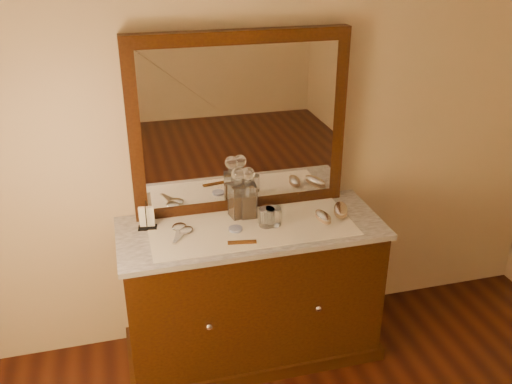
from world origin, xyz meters
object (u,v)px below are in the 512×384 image
at_px(brush_near, 323,217).
at_px(hand_mirror_outer, 179,228).
at_px(pin_dish, 235,229).
at_px(napkin_rack, 147,218).
at_px(brush_far, 341,210).
at_px(decanter_left, 238,198).
at_px(decanter_right, 248,198).
at_px(mirror_frame, 240,124).
at_px(hand_mirror_inner, 185,232).
at_px(dresser_cabinet, 252,293).
at_px(comb, 242,242).

height_order(brush_near, hand_mirror_outer, brush_near).
relative_size(pin_dish, napkin_rack, 0.50).
bearing_deg(brush_far, brush_near, -159.85).
bearing_deg(decanter_left, napkin_rack, -179.85).
relative_size(napkin_rack, decanter_right, 0.51).
bearing_deg(brush_far, mirror_frame, 154.90).
bearing_deg(hand_mirror_inner, brush_near, -4.14).
distance_m(decanter_left, brush_far, 0.58).
height_order(dresser_cabinet, hand_mirror_inner, hand_mirror_inner).
bearing_deg(brush_far, decanter_left, 167.88).
xyz_separation_m(decanter_right, hand_mirror_outer, (-0.40, -0.06, -0.11)).
bearing_deg(pin_dish, napkin_rack, 161.75).
bearing_deg(decanter_right, hand_mirror_inner, -164.76).
distance_m(brush_near, hand_mirror_inner, 0.76).
xyz_separation_m(brush_near, brush_far, (0.12, 0.05, 0.00)).
xyz_separation_m(dresser_cabinet, hand_mirror_outer, (-0.39, 0.05, 0.45)).
bearing_deg(brush_far, decanter_right, 167.70).
distance_m(comb, decanter_right, 0.32).
relative_size(brush_far, hand_mirror_inner, 1.01).
xyz_separation_m(decanter_left, brush_far, (0.56, -0.12, -0.09)).
bearing_deg(dresser_cabinet, brush_near, -6.34).
relative_size(dresser_cabinet, napkin_rack, 9.37).
height_order(dresser_cabinet, mirror_frame, mirror_frame).
bearing_deg(napkin_rack, hand_mirror_inner, -30.85).
distance_m(mirror_frame, decanter_left, 0.40).
bearing_deg(brush_far, comb, -164.52).
bearing_deg(pin_dish, dresser_cabinet, 16.65).
relative_size(mirror_frame, decanter_right, 4.07).
bearing_deg(brush_far, hand_mirror_outer, 176.82).
xyz_separation_m(mirror_frame, brush_near, (0.40, -0.29, -0.48)).
bearing_deg(napkin_rack, decanter_left, 0.15).
relative_size(mirror_frame, decanter_left, 4.06).
bearing_deg(napkin_rack, dresser_cabinet, -12.47).
distance_m(pin_dish, hand_mirror_outer, 0.30).
height_order(mirror_frame, hand_mirror_outer, mirror_frame).
height_order(decanter_left, decanter_right, same).
distance_m(pin_dish, decanter_right, 0.21).
xyz_separation_m(dresser_cabinet, brush_far, (0.52, 0.00, 0.47)).
relative_size(comb, brush_near, 0.97).
distance_m(comb, hand_mirror_inner, 0.32).
xyz_separation_m(dresser_cabinet, napkin_rack, (-0.55, 0.12, 0.50)).
distance_m(decanter_left, brush_near, 0.48).
xyz_separation_m(pin_dish, hand_mirror_outer, (-0.29, 0.08, 0.00)).
relative_size(dresser_cabinet, pin_dish, 18.89).
bearing_deg(brush_near, hand_mirror_outer, 173.05).
distance_m(decanter_right, brush_far, 0.53).
height_order(mirror_frame, comb, mirror_frame).
relative_size(brush_near, hand_mirror_outer, 0.75).
bearing_deg(mirror_frame, brush_far, -25.10).
height_order(dresser_cabinet, decanter_left, decanter_left).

